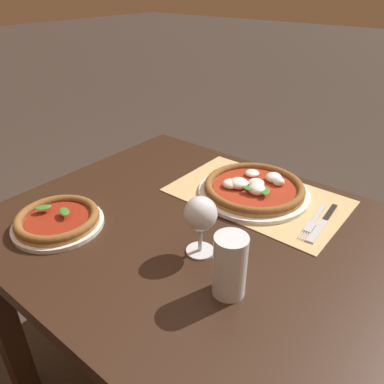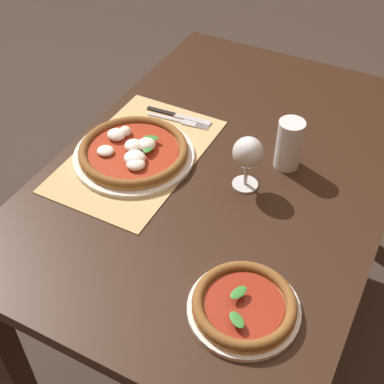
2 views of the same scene
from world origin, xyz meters
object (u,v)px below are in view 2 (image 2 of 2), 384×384
at_px(knife, 179,116).
at_px(wine_glass, 248,155).
at_px(pizza_near, 133,152).
at_px(fork, 178,121).
at_px(pint_glass, 289,145).
at_px(pizza_far, 244,306).

bearing_deg(knife, wine_glass, 58.06).
relative_size(pizza_near, fork, 1.71).
bearing_deg(pizza_near, pint_glass, 113.61).
height_order(pizza_far, pint_glass, pint_glass).
distance_m(pizza_far, fork, 0.70).
relative_size(pizza_near, pint_glass, 2.37).
distance_m(pizza_near, fork, 0.21).
height_order(pint_glass, knife, pint_glass).
xyz_separation_m(pint_glass, fork, (-0.04, -0.36, -0.06)).
height_order(pizza_far, knife, pizza_far).
relative_size(wine_glass, knife, 0.72).
xyz_separation_m(pizza_near, pizza_far, (0.33, 0.48, -0.00)).
relative_size(pizza_near, pizza_far, 1.40).
bearing_deg(fork, pizza_far, 40.02).
bearing_deg(pizza_far, pint_glass, -170.08).
height_order(pizza_near, pint_glass, pint_glass).
height_order(pint_glass, fork, pint_glass).
relative_size(wine_glass, fork, 0.77).
bearing_deg(knife, pizza_near, -4.76).
xyz_separation_m(pizza_near, wine_glass, (-0.04, 0.33, 0.08)).
relative_size(pint_glass, knife, 0.67).
distance_m(wine_glass, knife, 0.37).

